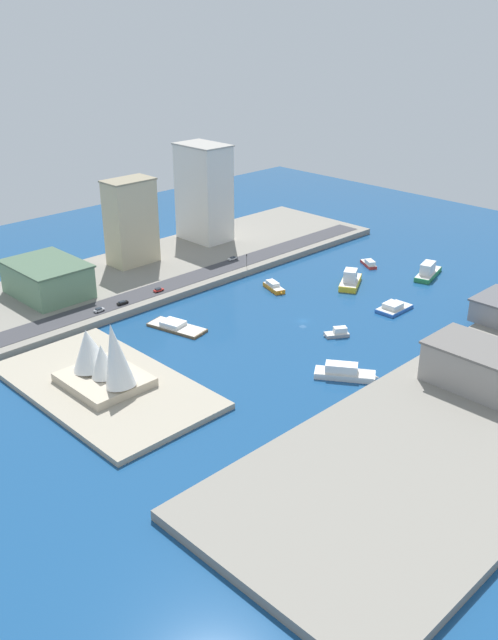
{
  "coord_description": "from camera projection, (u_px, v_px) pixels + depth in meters",
  "views": [
    {
      "loc": [
        -170.99,
        199.61,
        118.64
      ],
      "look_at": [
        10.02,
        21.81,
        4.15
      ],
      "focal_mm": 38.71,
      "sensor_mm": 36.0,
      "label": 1
    }
  ],
  "objects": [
    {
      "name": "ferry_green_doubledeck",
      "position": [
        428.0,
        272.0,
        334.1
      ],
      "size": [
        13.0,
        24.15,
        7.53
      ],
      "color": "#2D8C4C",
      "rests_on": "ground_plane"
    },
    {
      "name": "quay_east",
      "position": [
        169.0,
        266.0,
        344.96
      ],
      "size": [
        70.0,
        240.0,
        2.98
      ],
      "primitive_type": "cube",
      "color": "gray",
      "rests_on": "ground_plane"
    },
    {
      "name": "ferry_yellow_fast",
      "position": [
        350.0,
        280.0,
        323.44
      ],
      "size": [
        16.84,
        21.88,
        8.19
      ],
      "color": "yellow",
      "rests_on": "ground_plane"
    },
    {
      "name": "opera_landmark",
      "position": [
        102.0,
        360.0,
        232.06
      ],
      "size": [
        30.99,
        24.2,
        25.4
      ],
      "color": "#BCAD93",
      "rests_on": "peninsula_point"
    },
    {
      "name": "peninsula_point",
      "position": [
        105.0,
        386.0,
        235.91
      ],
      "size": [
        81.29,
        45.72,
        2.0
      ],
      "primitive_type": "cube",
      "color": "#A89E89",
      "rests_on": "ground_plane"
    },
    {
      "name": "carpark_squat_concrete",
      "position": [
        483.0,
        368.0,
        228.84
      ],
      "size": [
        36.77,
        21.9,
        14.22
      ],
      "color": "gray",
      "rests_on": "quay_west"
    },
    {
      "name": "water_taxi_orange",
      "position": [
        274.0,
        287.0,
        319.04
      ],
      "size": [
        15.07,
        8.74,
        3.66
      ],
      "color": "orange",
      "rests_on": "ground_plane"
    },
    {
      "name": "traffic_light_waterfront",
      "position": [
        247.0,
        258.0,
        337.6
      ],
      "size": [
        0.36,
        0.36,
        6.5
      ],
      "color": "black",
      "rests_on": "quay_east"
    },
    {
      "name": "pickup_red",
      "position": [
        158.0,
        290.0,
        309.06
      ],
      "size": [
        2.2,
        4.7,
        1.55
      ],
      "color": "black",
      "rests_on": "road_strip"
    },
    {
      "name": "sedan_silver",
      "position": [
        99.0,
        310.0,
        288.39
      ],
      "size": [
        2.17,
        4.58,
        1.62
      ],
      "color": "black",
      "rests_on": "road_strip"
    },
    {
      "name": "catamaran_blue",
      "position": [
        394.0,
        308.0,
        297.1
      ],
      "size": [
        9.29,
        17.26,
        3.73
      ],
      "color": "blue",
      "rests_on": "ground_plane"
    },
    {
      "name": "tugboat_red",
      "position": [
        369.0,
        263.0,
        348.75
      ],
      "size": [
        12.92,
        9.93,
        3.39
      ],
      "color": "red",
      "rests_on": "ground_plane"
    },
    {
      "name": "suv_black",
      "position": [
        122.0,
        303.0,
        295.56
      ],
      "size": [
        1.96,
        5.05,
        1.49
      ],
      "color": "black",
      "rests_on": "road_strip"
    },
    {
      "name": "office_block_beige",
      "position": [
        131.0,
        222.0,
        336.49
      ],
      "size": [
        14.74,
        24.01,
        41.93
      ],
      "color": "#C6B793",
      "rests_on": "quay_east"
    },
    {
      "name": "van_white",
      "position": [
        232.0,
        258.0,
        348.17
      ],
      "size": [
        2.06,
        4.9,
        1.48
      ],
      "color": "black",
      "rests_on": "road_strip"
    },
    {
      "name": "yacht_sleek_gray",
      "position": [
        338.0,
        333.0,
        273.82
      ],
      "size": [
        8.94,
        10.44,
        3.72
      ],
      "color": "#999EA3",
      "rests_on": "ground_plane"
    },
    {
      "name": "road_strip",
      "position": [
        200.0,
        275.0,
        328.81
      ],
      "size": [
        12.91,
        228.0,
        0.15
      ],
      "primitive_type": "cube",
      "color": "#38383D",
      "rests_on": "quay_east"
    },
    {
      "name": "ferry_white_commuter",
      "position": [
        344.0,
        372.0,
        242.78
      ],
      "size": [
        21.4,
        17.8,
        5.25
      ],
      "color": "silver",
      "rests_on": "ground_plane"
    },
    {
      "name": "hotel_broad_white",
      "position": [
        204.0,
        193.0,
        370.61
      ],
      "size": [
        28.53,
        19.39,
        51.54
      ],
      "color": "silver",
      "rests_on": "quay_east"
    },
    {
      "name": "barge_flat_brown",
      "position": [
        176.0,
        326.0,
        280.39
      ],
      "size": [
        26.05,
        14.54,
        2.87
      ],
      "color": "brown",
      "rests_on": "ground_plane"
    },
    {
      "name": "ground_plane",
      "position": [
        303.0,
        321.0,
        287.48
      ],
      "size": [
        440.0,
        440.0,
        0.0
      ],
      "primitive_type": "plane",
      "color": "navy"
    },
    {
      "name": "terminal_long_green",
      "position": [
        48.0,
        279.0,
        303.25
      ],
      "size": [
        37.05,
        27.66,
        14.96
      ],
      "color": "slate",
      "rests_on": "quay_east"
    }
  ]
}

